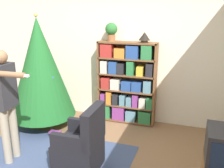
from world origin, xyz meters
TOP-DOWN VIEW (x-y plane):
  - wall_back at (0.00, 2.19)m, footprint 8.00×0.10m
  - area_rug at (-0.48, 0.26)m, footprint 2.34×1.71m
  - bookshelf at (0.23, 1.98)m, footprint 1.09×0.27m
  - christmas_tree at (-1.19, 1.34)m, footprint 1.18×1.18m
  - armchair at (0.07, 0.31)m, footprint 0.58×0.57m
  - standing_person at (-0.98, 0.21)m, footprint 0.64×0.47m
  - potted_plant at (-0.07, 1.99)m, footprint 0.22×0.22m
  - table_lamp at (0.54, 1.99)m, footprint 0.20×0.20m
  - book_pile_near_tree at (-0.74, 0.98)m, footprint 0.23×0.17m

SIDE VIEW (x-z plane):
  - area_rug at x=-0.48m, z-range 0.00..0.01m
  - book_pile_near_tree at x=-0.74m, z-range 0.00..0.09m
  - armchair at x=0.07m, z-range -0.14..0.78m
  - bookshelf at x=0.23m, z-range -0.01..1.53m
  - standing_person at x=-0.98m, z-range 0.15..1.75m
  - christmas_tree at x=-1.19m, z-range 0.07..2.12m
  - wall_back at x=0.00m, z-range 0.00..2.60m
  - table_lamp at x=0.54m, z-range 1.56..1.74m
  - potted_plant at x=-0.07m, z-range 1.57..1.90m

